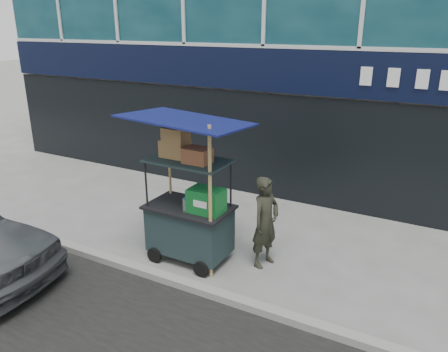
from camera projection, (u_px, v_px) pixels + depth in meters
The scene contains 4 objects.
ground at pixel (162, 272), 7.17m from camera, with size 80.00×80.00×0.00m, color slate.
curb at pixel (154, 274), 6.99m from camera, with size 80.00×0.18×0.12m, color gray.
vendor_cart at pixel (190, 211), 7.28m from camera, with size 1.88×1.34×2.55m.
vendor_man at pixel (265, 222), 7.16m from camera, with size 0.57×0.37×1.56m, color #26271D.
Camera 1 is at (3.88, -5.00, 3.87)m, focal length 35.00 mm.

